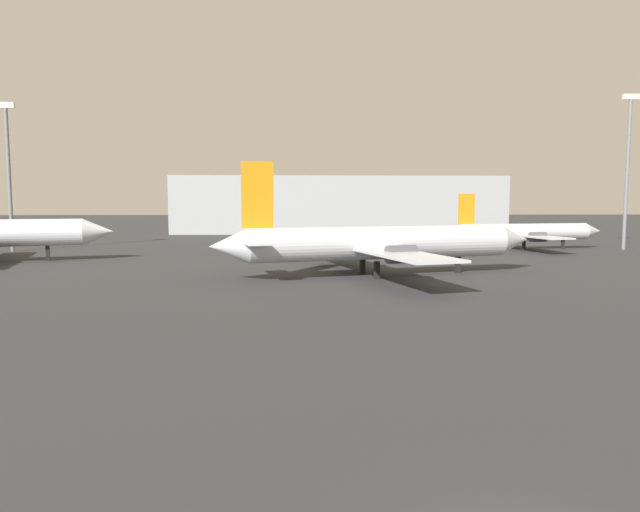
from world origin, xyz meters
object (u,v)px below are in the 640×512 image
(light_mast_right, at_px, (628,164))
(airplane_on_taxiway, at_px, (379,243))
(airplane_far_left, at_px, (523,232))
(light_mast_left, at_px, (9,169))

(light_mast_right, bearing_deg, airplane_on_taxiway, -145.01)
(airplane_far_left, bearing_deg, airplane_on_taxiway, -141.06)
(airplane_on_taxiway, distance_m, light_mast_right, 50.50)
(airplane_far_left, distance_m, light_mast_left, 74.40)
(airplane_far_left, relative_size, light_mast_left, 1.24)
(airplane_far_left, height_order, light_mast_right, light_mast_right)
(light_mast_left, relative_size, light_mast_right, 0.92)
(airplane_on_taxiway, xyz_separation_m, light_mast_right, (40.65, 28.46, 9.39))
(airplane_on_taxiway, relative_size, light_mast_left, 1.55)
(light_mast_right, bearing_deg, light_mast_left, 179.49)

